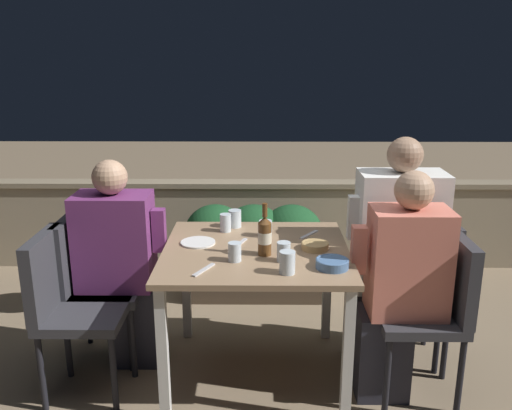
{
  "coord_description": "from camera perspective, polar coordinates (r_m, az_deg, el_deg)",
  "views": [
    {
      "loc": [
        0.02,
        -2.67,
        1.75
      ],
      "look_at": [
        0.0,
        0.07,
        0.97
      ],
      "focal_mm": 38.0,
      "sensor_mm": 36.0,
      "label": 1
    }
  ],
  "objects": [
    {
      "name": "fork_0",
      "position": [
        2.59,
        -5.52,
        -6.81
      ],
      "size": [
        0.1,
        0.16,
        0.01
      ],
      "color": "silver",
      "rests_on": "dining_table"
    },
    {
      "name": "person_coral_top",
      "position": [
        2.84,
        14.83,
        -8.33
      ],
      "size": [
        0.48,
        0.26,
        1.2
      ],
      "color": "#282833",
      "rests_on": "ground_plane"
    },
    {
      "name": "parapet_wall",
      "position": [
        4.51,
        0.18,
        -1.91
      ],
      "size": [
        9.0,
        0.18,
        0.72
      ],
      "color": "gray",
      "rests_on": "ground_plane"
    },
    {
      "name": "glass_cup_2",
      "position": [
        2.68,
        2.93,
        -4.94
      ],
      "size": [
        0.07,
        0.07,
        0.1
      ],
      "color": "silver",
      "rests_on": "dining_table"
    },
    {
      "name": "glass_cup_3",
      "position": [
        2.54,
        3.31,
        -6.05
      ],
      "size": [
        0.07,
        0.07,
        0.11
      ],
      "color": "silver",
      "rests_on": "dining_table"
    },
    {
      "name": "glass_cup_0",
      "position": [
        3.03,
        1.0,
        -2.47
      ],
      "size": [
        0.07,
        0.07,
        0.09
      ],
      "color": "silver",
      "rests_on": "dining_table"
    },
    {
      "name": "chair_right_near",
      "position": [
        2.93,
        18.5,
        -9.47
      ],
      "size": [
        0.42,
        0.42,
        0.87
      ],
      "color": "#333338",
      "rests_on": "ground_plane"
    },
    {
      "name": "bowl_1",
      "position": [
        2.86,
        6.24,
        -4.26
      ],
      "size": [
        0.14,
        0.14,
        0.04
      ],
      "color": "tan",
      "rests_on": "dining_table"
    },
    {
      "name": "dining_table",
      "position": [
        2.89,
        -0.01,
        -6.37
      ],
      "size": [
        0.97,
        0.92,
        0.75
      ],
      "color": "#937556",
      "rests_on": "ground_plane"
    },
    {
      "name": "person_purple_stripe",
      "position": [
        3.14,
        -13.86,
        -6.07
      ],
      "size": [
        0.49,
        0.26,
        1.19
      ],
      "color": "#282833",
      "rests_on": "ground_plane"
    },
    {
      "name": "glass_cup_4",
      "position": [
        2.68,
        -2.26,
        -4.95
      ],
      "size": [
        0.07,
        0.07,
        0.1
      ],
      "color": "silver",
      "rests_on": "dining_table"
    },
    {
      "name": "bowl_0",
      "position": [
        2.63,
        8.03,
        -6.06
      ],
      "size": [
        0.16,
        0.16,
        0.05
      ],
      "color": "#4C709E",
      "rests_on": "dining_table"
    },
    {
      "name": "ground_plane",
      "position": [
        3.2,
        -0.01,
        -17.28
      ],
      "size": [
        16.0,
        16.0,
        0.0
      ],
      "primitive_type": "plane",
      "color": "#847056"
    },
    {
      "name": "chair_left_near",
      "position": [
        2.97,
        -19.41,
        -9.19
      ],
      "size": [
        0.42,
        0.42,
        0.87
      ],
      "color": "#333338",
      "rests_on": "ground_plane"
    },
    {
      "name": "beer_bottle",
      "position": [
        2.74,
        0.92,
        -3.21
      ],
      "size": [
        0.07,
        0.07,
        0.27
      ],
      "color": "brown",
      "rests_on": "dining_table"
    },
    {
      "name": "fork_2",
      "position": [
        3.07,
        5.62,
        -3.11
      ],
      "size": [
        0.12,
        0.15,
        0.01
      ],
      "color": "silver",
      "rests_on": "dining_table"
    },
    {
      "name": "potted_plant",
      "position": [
        3.82,
        -16.9,
        -4.88
      ],
      "size": [
        0.32,
        0.32,
        0.71
      ],
      "color": "brown",
      "rests_on": "ground_plane"
    },
    {
      "name": "chair_right_far",
      "position": [
        3.2,
        17.32,
        -7.14
      ],
      "size": [
        0.42,
        0.42,
        0.87
      ],
      "color": "#333338",
      "rests_on": "ground_plane"
    },
    {
      "name": "person_white_polo",
      "position": [
        3.11,
        14.1,
        -5.13
      ],
      "size": [
        0.52,
        0.26,
        1.32
      ],
      "color": "#282833",
      "rests_on": "ground_plane"
    },
    {
      "name": "glass_cup_1",
      "position": [
        3.19,
        -2.24,
        -1.44
      ],
      "size": [
        0.08,
        0.08,
        0.1
      ],
      "color": "silver",
      "rests_on": "dining_table"
    },
    {
      "name": "fork_1",
      "position": [
        2.92,
        -1.75,
        -4.09
      ],
      "size": [
        0.08,
        0.17,
        0.01
      ],
      "color": "silver",
      "rests_on": "dining_table"
    },
    {
      "name": "planter_hedge",
      "position": [
        3.95,
        -0.26,
        -4.31
      ],
      "size": [
        1.01,
        0.47,
        0.69
      ],
      "color": "brown",
      "rests_on": "ground_plane"
    },
    {
      "name": "plate_0",
      "position": [
        2.95,
        -6.12,
        -3.94
      ],
      "size": [
        0.19,
        0.19,
        0.01
      ],
      "color": "white",
      "rests_on": "dining_table"
    },
    {
      "name": "glass_cup_5",
      "position": [
        3.11,
        -3.23,
        -1.88
      ],
      "size": [
        0.06,
        0.06,
        0.1
      ],
      "color": "silver",
      "rests_on": "dining_table"
    },
    {
      "name": "chair_left_far",
      "position": [
        3.22,
        -17.2,
        -7.0
      ],
      "size": [
        0.42,
        0.42,
        0.87
      ],
      "color": "#333338",
      "rests_on": "ground_plane"
    }
  ]
}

